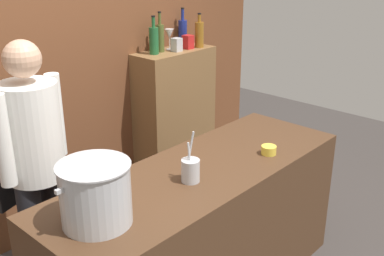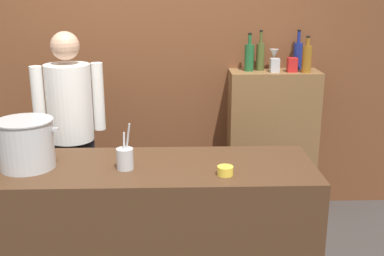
# 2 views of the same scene
# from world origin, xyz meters

# --- Properties ---
(brick_back_panel) EXTENTS (4.40, 0.10, 3.00)m
(brick_back_panel) POSITION_xyz_m (0.00, 1.40, 1.50)
(brick_back_panel) COLOR brown
(brick_back_panel) RESTS_ON ground_plane
(prep_counter) EXTENTS (2.06, 0.70, 0.90)m
(prep_counter) POSITION_xyz_m (0.00, 0.00, 0.45)
(prep_counter) COLOR #472D1C
(prep_counter) RESTS_ON ground_plane
(bar_cabinet) EXTENTS (0.76, 0.32, 1.28)m
(bar_cabinet) POSITION_xyz_m (1.00, 1.19, 0.64)
(bar_cabinet) COLOR brown
(bar_cabinet) RESTS_ON ground_plane
(chef) EXTENTS (0.50, 0.40, 1.66)m
(chef) POSITION_xyz_m (-0.64, 0.73, 0.96)
(chef) COLOR black
(chef) RESTS_ON ground_plane
(stockpot_large) EXTENTS (0.40, 0.35, 0.30)m
(stockpot_large) POSITION_xyz_m (-0.75, -0.01, 1.05)
(stockpot_large) COLOR #B7BABF
(stockpot_large) RESTS_ON prep_counter
(utensil_crock) EXTENTS (0.10, 0.10, 0.29)m
(utensil_crock) POSITION_xyz_m (-0.15, -0.05, 0.97)
(utensil_crock) COLOR #B7BABF
(utensil_crock) RESTS_ON prep_counter
(butter_jar) EXTENTS (0.10, 0.10, 0.05)m
(butter_jar) POSITION_xyz_m (0.45, -0.17, 0.93)
(butter_jar) COLOR yellow
(butter_jar) RESTS_ON prep_counter
(wine_bottle_green) EXTENTS (0.08, 0.08, 0.32)m
(wine_bottle_green) POSITION_xyz_m (0.78, 1.21, 1.40)
(wine_bottle_green) COLOR #1E592D
(wine_bottle_green) RESTS_ON bar_cabinet
(wine_bottle_cobalt) EXTENTS (0.08, 0.08, 0.33)m
(wine_bottle_cobalt) POSITION_xyz_m (1.21, 1.28, 1.40)
(wine_bottle_cobalt) COLOR navy
(wine_bottle_cobalt) RESTS_ON bar_cabinet
(wine_bottle_olive) EXTENTS (0.07, 0.07, 0.34)m
(wine_bottle_olive) POSITION_xyz_m (0.87, 1.23, 1.41)
(wine_bottle_olive) COLOR #475123
(wine_bottle_olive) RESTS_ON bar_cabinet
(wine_bottle_amber) EXTENTS (0.08, 0.08, 0.30)m
(wine_bottle_amber) POSITION_xyz_m (1.24, 1.12, 1.40)
(wine_bottle_amber) COLOR #8C5919
(wine_bottle_amber) RESTS_ON bar_cabinet
(wine_glass_tall) EXTENTS (0.08, 0.08, 0.18)m
(wine_glass_tall) POSITION_xyz_m (0.99, 1.24, 1.41)
(wine_glass_tall) COLOR silver
(wine_glass_tall) RESTS_ON bar_cabinet
(spice_tin_silver) EXTENTS (0.07, 0.07, 0.11)m
(spice_tin_silver) POSITION_xyz_m (0.98, 1.14, 1.34)
(spice_tin_silver) COLOR #B2B2B7
(spice_tin_silver) RESTS_ON bar_cabinet
(spice_tin_red) EXTENTS (0.08, 0.08, 0.12)m
(spice_tin_red) POSITION_xyz_m (1.13, 1.15, 1.34)
(spice_tin_red) COLOR red
(spice_tin_red) RESTS_ON bar_cabinet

